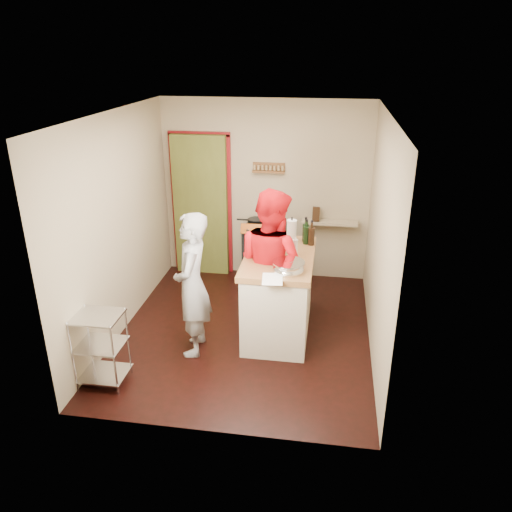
# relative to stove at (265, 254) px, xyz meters

# --- Properties ---
(floor) EXTENTS (3.50, 3.50, 0.00)m
(floor) POSITION_rel_stove_xyz_m (-0.05, -1.42, -0.45)
(floor) COLOR black
(floor) RESTS_ON ground
(back_wall) EXTENTS (3.00, 0.44, 2.60)m
(back_wall) POSITION_rel_stove_xyz_m (-0.69, 0.36, 0.68)
(back_wall) COLOR gray
(back_wall) RESTS_ON ground
(left_wall) EXTENTS (0.04, 3.50, 2.60)m
(left_wall) POSITION_rel_stove_xyz_m (-1.55, -1.42, 0.85)
(left_wall) COLOR gray
(left_wall) RESTS_ON ground
(right_wall) EXTENTS (0.04, 3.50, 2.60)m
(right_wall) POSITION_rel_stove_xyz_m (1.45, -1.42, 0.85)
(right_wall) COLOR gray
(right_wall) RESTS_ON ground
(ceiling) EXTENTS (3.00, 3.50, 0.02)m
(ceiling) POSITION_rel_stove_xyz_m (-0.05, -1.42, 2.16)
(ceiling) COLOR white
(ceiling) RESTS_ON back_wall
(stove) EXTENTS (0.60, 0.63, 1.00)m
(stove) POSITION_rel_stove_xyz_m (0.00, 0.00, 0.00)
(stove) COLOR black
(stove) RESTS_ON ground
(wire_shelving) EXTENTS (0.48, 0.40, 0.80)m
(wire_shelving) POSITION_rel_stove_xyz_m (-1.33, -2.62, -0.01)
(wire_shelving) COLOR silver
(wire_shelving) RESTS_ON ground
(island) EXTENTS (0.79, 1.48, 1.32)m
(island) POSITION_rel_stove_xyz_m (0.35, -1.35, 0.08)
(island) COLOR beige
(island) RESTS_ON ground
(person_stripe) EXTENTS (0.45, 0.64, 1.65)m
(person_stripe) POSITION_rel_stove_xyz_m (-0.55, -1.90, 0.38)
(person_stripe) COLOR silver
(person_stripe) RESTS_ON ground
(person_red) EXTENTS (1.11, 1.08, 1.81)m
(person_red) POSITION_rel_stove_xyz_m (0.26, -1.39, 0.46)
(person_red) COLOR red
(person_red) RESTS_ON ground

